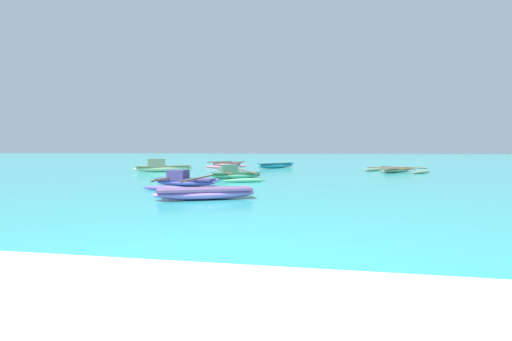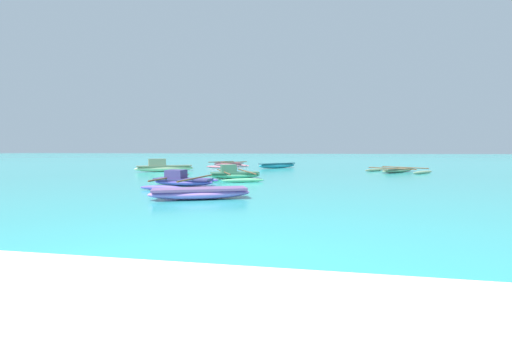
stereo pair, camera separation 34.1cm
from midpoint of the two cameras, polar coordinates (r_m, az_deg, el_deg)
ground_plane at (r=3.96m, az=-18.15°, el=-20.34°), size 240.00×240.00×0.00m
moored_boat_0 at (r=15.23m, az=-11.58°, el=-1.64°), size 2.77×3.89×0.69m
moored_boat_1 at (r=30.20m, az=-4.36°, el=0.98°), size 3.53×3.96×0.51m
moored_boat_2 at (r=28.85m, az=3.91°, el=0.87°), size 3.09×3.34×0.43m
moored_boat_3 at (r=11.04m, az=-8.47°, el=-3.71°), size 3.29×2.01×0.36m
moored_boat_4 at (r=25.19m, az=-14.81°, el=0.57°), size 3.73×2.77×0.92m
moored_boat_5 at (r=25.48m, az=22.93°, el=0.06°), size 4.48×4.37×0.35m
moored_boat_6 at (r=18.49m, az=-3.18°, el=-0.59°), size 3.77×4.94×0.77m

